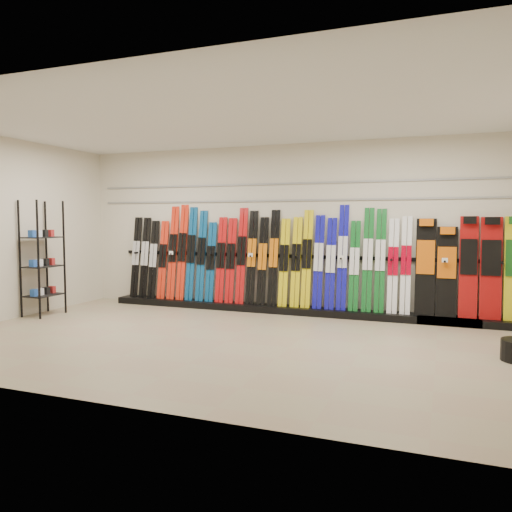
% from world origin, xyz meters
% --- Properties ---
extents(floor, '(8.00, 8.00, 0.00)m').
position_xyz_m(floor, '(0.00, 0.00, 0.00)').
color(floor, tan).
rests_on(floor, ground).
extents(back_wall, '(8.00, 0.00, 8.00)m').
position_xyz_m(back_wall, '(0.00, 2.50, 1.50)').
color(back_wall, beige).
rests_on(back_wall, floor).
extents(left_wall, '(0.00, 5.00, 5.00)m').
position_xyz_m(left_wall, '(-4.00, 0.00, 1.50)').
color(left_wall, beige).
rests_on(left_wall, floor).
extents(ceiling, '(8.00, 8.00, 0.00)m').
position_xyz_m(ceiling, '(0.00, 0.00, 3.00)').
color(ceiling, silver).
rests_on(ceiling, back_wall).
extents(ski_rack_base, '(8.00, 0.40, 0.12)m').
position_xyz_m(ski_rack_base, '(0.22, 2.28, 0.06)').
color(ski_rack_base, black).
rests_on(ski_rack_base, floor).
extents(skis, '(5.37, 0.29, 1.83)m').
position_xyz_m(skis, '(-0.45, 2.35, 0.94)').
color(skis, black).
rests_on(skis, ski_rack_base).
extents(snowboards, '(1.57, 0.25, 1.59)m').
position_xyz_m(snowboards, '(3.08, 2.36, 0.89)').
color(snowboards, black).
rests_on(snowboards, ski_rack_base).
extents(accessory_rack, '(0.40, 0.60, 1.98)m').
position_xyz_m(accessory_rack, '(-3.75, 0.60, 0.99)').
color(accessory_rack, black).
rests_on(accessory_rack, floor).
extents(slatwall_rail_0, '(7.60, 0.02, 0.03)m').
position_xyz_m(slatwall_rail_0, '(0.00, 2.48, 2.00)').
color(slatwall_rail_0, gray).
rests_on(slatwall_rail_0, back_wall).
extents(slatwall_rail_1, '(7.60, 0.02, 0.03)m').
position_xyz_m(slatwall_rail_1, '(0.00, 2.48, 2.30)').
color(slatwall_rail_1, gray).
rests_on(slatwall_rail_1, back_wall).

